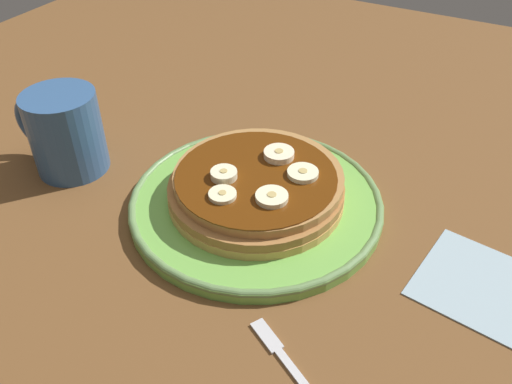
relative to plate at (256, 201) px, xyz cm
name	(u,v)px	position (x,y,z in cm)	size (l,w,h in cm)	color
ground_plane	(256,217)	(0.00, 0.00, -2.32)	(140.00, 140.00, 3.00)	brown
plate	(256,201)	(0.00, 0.00, 0.00)	(27.92, 27.92, 1.53)	#72B74C
pancake_stack	(257,188)	(-0.18, 0.02, 2.01)	(19.28, 19.75, 3.18)	tan
banana_slice_0	(272,197)	(-3.32, 2.80, 3.84)	(3.34, 3.34, 0.81)	#F8F1C4
banana_slice_1	(224,175)	(2.79, 1.98, 3.97)	(2.84, 2.84, 1.06)	#F1ECC3
banana_slice_2	(279,155)	(-0.61, -4.22, 3.94)	(3.40, 3.40, 0.99)	#FEECC6
banana_slice_3	(222,195)	(1.26, 4.78, 3.78)	(2.87, 2.87, 0.68)	#F3EEBF
banana_slice_4	(303,174)	(-4.37, -2.38, 3.82)	(3.35, 3.35, 0.77)	#F1EFC3
coffee_mug	(63,131)	(23.67, 3.85, 4.27)	(12.25, 8.50, 9.89)	#33598C
napkin	(479,287)	(-24.10, 0.48, -0.67)	(11.00, 11.00, 0.30)	#99B2BF
fork	(293,369)	(-12.46, 16.72, -0.57)	(11.78, 7.29, 0.50)	silver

